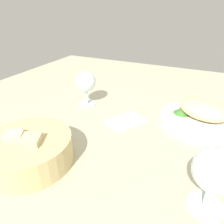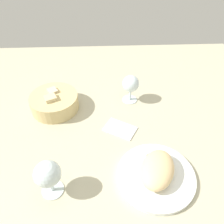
{
  "view_description": "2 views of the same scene",
  "coord_description": "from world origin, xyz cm",
  "px_view_note": "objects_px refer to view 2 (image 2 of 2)",
  "views": [
    {
      "loc": [
        -13.12,
        43.11,
        31.01
      ],
      "look_at": [
        8.51,
        -3.22,
        3.39
      ],
      "focal_mm": 32.49,
      "sensor_mm": 36.0,
      "label": 1
    },
    {
      "loc": [
        -51.17,
        0.22,
        60.6
      ],
      "look_at": [
        9.64,
        -2.44,
        4.28
      ],
      "focal_mm": 36.52,
      "sensor_mm": 36.0,
      "label": 2
    }
  ],
  "objects_px": {
    "wine_glass_near": "(131,85)",
    "folded_napkin": "(121,128)",
    "wine_glass_far": "(49,175)",
    "plate": "(157,176)",
    "bread_basket": "(55,102)"
  },
  "relations": [
    {
      "from": "bread_basket",
      "to": "wine_glass_far",
      "type": "distance_m",
      "value": 0.36
    },
    {
      "from": "plate",
      "to": "wine_glass_far",
      "type": "height_order",
      "value": "wine_glass_far"
    },
    {
      "from": "folded_napkin",
      "to": "bread_basket",
      "type": "bearing_deg",
      "value": 3.38
    },
    {
      "from": "plate",
      "to": "bread_basket",
      "type": "distance_m",
      "value": 0.47
    },
    {
      "from": "wine_glass_near",
      "to": "folded_napkin",
      "type": "xyz_separation_m",
      "value": [
        -0.17,
        0.05,
        -0.07
      ]
    },
    {
      "from": "bread_basket",
      "to": "folded_napkin",
      "type": "relative_size",
      "value": 1.68
    },
    {
      "from": "plate",
      "to": "wine_glass_near",
      "type": "bearing_deg",
      "value": 6.4
    },
    {
      "from": "wine_glass_near",
      "to": "wine_glass_far",
      "type": "xyz_separation_m",
      "value": [
        -0.39,
        0.26,
        0.0
      ]
    },
    {
      "from": "plate",
      "to": "wine_glass_far",
      "type": "distance_m",
      "value": 0.31
    },
    {
      "from": "bread_basket",
      "to": "wine_glass_near",
      "type": "height_order",
      "value": "wine_glass_near"
    },
    {
      "from": "bread_basket",
      "to": "wine_glass_near",
      "type": "bearing_deg",
      "value": -82.66
    },
    {
      "from": "plate",
      "to": "wine_glass_far",
      "type": "xyz_separation_m",
      "value": [
        -0.03,
        0.3,
        0.07
      ]
    },
    {
      "from": "bread_basket",
      "to": "wine_glass_far",
      "type": "xyz_separation_m",
      "value": [
        -0.35,
        -0.04,
        0.05
      ]
    },
    {
      "from": "wine_glass_near",
      "to": "folded_napkin",
      "type": "relative_size",
      "value": 1.05
    },
    {
      "from": "bread_basket",
      "to": "wine_glass_far",
      "type": "height_order",
      "value": "wine_glass_far"
    }
  ]
}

